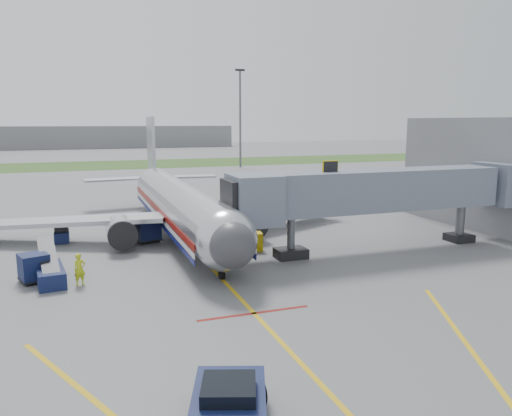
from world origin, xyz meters
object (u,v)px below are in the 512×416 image
object	(u,v)px
belt_loader	(50,273)
ramp_worker	(80,269)
baggage_tug	(62,234)
airliner	(179,204)
pushback_tug	(229,410)

from	to	relation	value
belt_loader	ramp_worker	bearing A→B (deg)	-34.56
baggage_tug	ramp_worker	xyz separation A→B (m)	(1.29, -12.11, 0.31)
belt_loader	ramp_worker	size ratio (longest dim) A/B	2.48
belt_loader	ramp_worker	world-z (taller)	belt_loader
airliner	belt_loader	distance (m)	14.53
belt_loader	pushback_tug	bearing A→B (deg)	-71.34
pushback_tug	baggage_tug	xyz separation A→B (m)	(-5.57, 28.70, -0.00)
airliner	baggage_tug	distance (m)	9.80
airliner	pushback_tug	distance (m)	28.47
pushback_tug	baggage_tug	world-z (taller)	pushback_tug
baggage_tug	belt_loader	world-z (taller)	belt_loader
belt_loader	ramp_worker	distance (m)	2.13
ramp_worker	pushback_tug	bearing A→B (deg)	-98.60
airliner	baggage_tug	bearing A→B (deg)	176.48
pushback_tug	belt_loader	distance (m)	18.77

